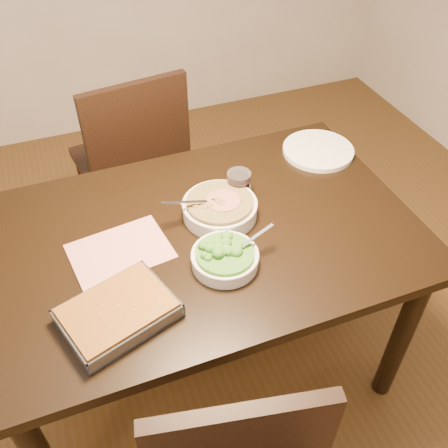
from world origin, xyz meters
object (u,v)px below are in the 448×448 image
at_px(stew_bowl, 220,207).
at_px(chair_far, 134,158).
at_px(baking_dish, 118,313).
at_px(dinner_plate, 318,150).
at_px(wine_tumbler, 239,184).
at_px(table, 201,253).
at_px(broccoli_bowl, 225,258).

height_order(stew_bowl, chair_far, chair_far).
distance_m(baking_dish, dinner_plate, 1.02).
distance_m(wine_tumbler, chair_far, 0.75).
height_order(table, stew_bowl, stew_bowl).
xyz_separation_m(stew_bowl, chair_far, (-0.15, 0.73, -0.25)).
height_order(broccoli_bowl, wine_tumbler, wine_tumbler).
bearing_deg(stew_bowl, baking_dish, -143.76).
xyz_separation_m(broccoli_bowl, baking_dish, (-0.34, -0.08, -0.00)).
bearing_deg(dinner_plate, wine_tumbler, -161.32).
distance_m(broccoli_bowl, dinner_plate, 0.69).
distance_m(table, chair_far, 0.80).
xyz_separation_m(table, stew_bowl, (0.09, 0.06, 0.13)).
bearing_deg(table, broccoli_bowl, -81.02).
distance_m(table, stew_bowl, 0.17).
bearing_deg(broccoli_bowl, chair_far, 94.95).
relative_size(stew_bowl, broccoli_bowl, 1.20).
height_order(baking_dish, wine_tumbler, wine_tumbler).
xyz_separation_m(table, baking_dish, (-0.32, -0.24, 0.12)).
relative_size(table, chair_far, 1.46).
height_order(wine_tumbler, chair_far, chair_far).
height_order(table, dinner_plate, dinner_plate).
bearing_deg(chair_far, baking_dish, 67.75).
distance_m(table, wine_tumbler, 0.27).
xyz_separation_m(wine_tumbler, dinner_plate, (0.39, 0.13, -0.04)).
bearing_deg(stew_bowl, broccoli_bowl, -106.69).
bearing_deg(broccoli_bowl, dinner_plate, 37.35).
bearing_deg(wine_tumbler, baking_dish, -143.53).
relative_size(broccoli_bowl, wine_tumbler, 2.50).
bearing_deg(table, stew_bowl, 31.98).
bearing_deg(table, wine_tumbler, 34.90).
bearing_deg(table, dinner_plate, 24.48).
bearing_deg(broccoli_bowl, wine_tumbler, 60.64).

